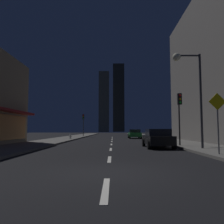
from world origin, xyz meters
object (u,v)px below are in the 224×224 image
at_px(fire_hydrant_far_left, 70,136).
at_px(traffic_light_far_left, 83,120).
at_px(traffic_light_near_right, 179,107).
at_px(car_parked_near, 158,138).
at_px(car_parked_far, 135,134).
at_px(street_lamp_right, 188,76).
at_px(pedestrian_crossing_sign, 218,118).

xyz_separation_m(fire_hydrant_far_left, traffic_light_far_left, (0.40, 10.30, 2.74)).
bearing_deg(traffic_light_near_right, traffic_light_far_left, 114.66).
xyz_separation_m(car_parked_near, fire_hydrant_far_left, (-9.50, 14.14, -0.29)).
xyz_separation_m(car_parked_far, traffic_light_near_right, (1.90, -17.88, 2.45)).
relative_size(traffic_light_far_left, street_lamp_right, 0.64).
distance_m(car_parked_far, traffic_light_far_left, 11.21).
bearing_deg(traffic_light_far_left, car_parked_near, -69.57).
distance_m(car_parked_far, pedestrian_crossing_sign, 24.17).
relative_size(car_parked_far, traffic_light_far_left, 1.01).
height_order(traffic_light_near_right, street_lamp_right, street_lamp_right).
xyz_separation_m(car_parked_near, traffic_light_near_right, (1.90, 0.48, 2.45)).
bearing_deg(car_parked_far, pedestrian_crossing_sign, -85.25).
height_order(car_parked_far, traffic_light_far_left, traffic_light_far_left).
relative_size(fire_hydrant_far_left, street_lamp_right, 0.10).
height_order(traffic_light_near_right, traffic_light_far_left, same).
relative_size(car_parked_near, traffic_light_far_left, 1.01).
bearing_deg(traffic_light_far_left, street_lamp_right, -67.72).
height_order(fire_hydrant_far_left, traffic_light_near_right, traffic_light_near_right).
xyz_separation_m(car_parked_near, pedestrian_crossing_sign, (2.00, -5.69, 1.28)).
xyz_separation_m(traffic_light_near_right, traffic_light_far_left, (-11.00, 23.95, 0.00)).
height_order(car_parked_near, fire_hydrant_far_left, car_parked_near).
relative_size(car_parked_near, street_lamp_right, 0.64).
xyz_separation_m(street_lamp_right, pedestrian_crossing_sign, (0.22, -3.58, -3.05)).
height_order(car_parked_near, traffic_light_far_left, traffic_light_far_left).
xyz_separation_m(car_parked_far, pedestrian_crossing_sign, (2.00, -24.05, 1.28)).
relative_size(car_parked_near, traffic_light_near_right, 1.01).
height_order(car_parked_far, traffic_light_near_right, traffic_light_near_right).
bearing_deg(street_lamp_right, car_parked_near, 130.09).
height_order(fire_hydrant_far_left, street_lamp_right, street_lamp_right).
distance_m(car_parked_far, street_lamp_right, 21.00).
distance_m(fire_hydrant_far_left, traffic_light_near_right, 18.00).
distance_m(traffic_light_near_right, pedestrian_crossing_sign, 6.28).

